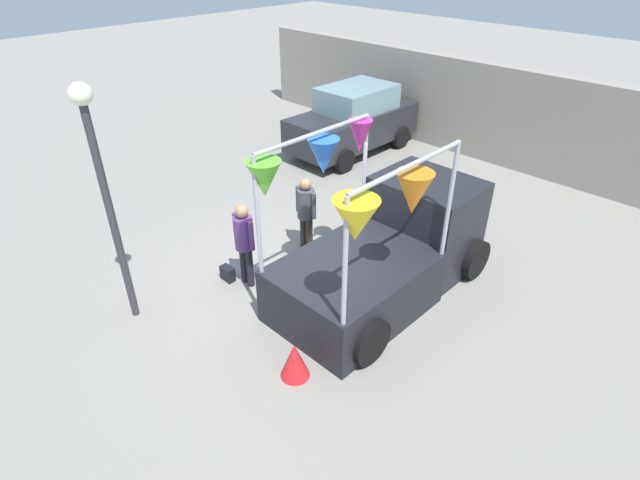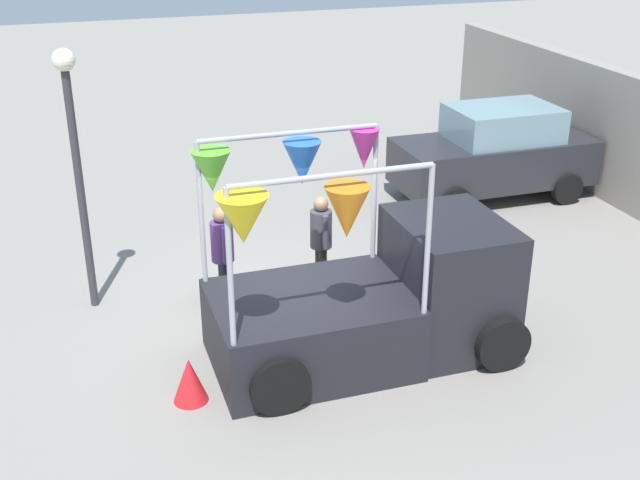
% 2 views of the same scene
% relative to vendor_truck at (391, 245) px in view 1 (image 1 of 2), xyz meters
% --- Properties ---
extents(ground_plane, '(60.00, 60.00, 0.00)m').
position_rel_vendor_truck_xyz_m(ground_plane, '(-1.25, -0.96, -0.88)').
color(ground_plane, gray).
extents(vendor_truck, '(2.45, 4.14, 2.99)m').
position_rel_vendor_truck_xyz_m(vendor_truck, '(0.00, 0.00, 0.00)').
color(vendor_truck, black).
rests_on(vendor_truck, ground).
extents(parked_car, '(1.88, 4.00, 1.88)m').
position_rel_vendor_truck_xyz_m(parked_car, '(-4.82, 4.48, 0.06)').
color(parked_car, '#26262B').
rests_on(parked_car, ground).
extents(person_customer, '(0.53, 0.34, 1.63)m').
position_rel_vendor_truck_xyz_m(person_customer, '(-1.89, -1.76, 0.10)').
color(person_customer, black).
rests_on(person_customer, ground).
extents(person_vendor, '(0.53, 0.34, 1.59)m').
position_rel_vendor_truck_xyz_m(person_vendor, '(-1.94, -0.20, 0.07)').
color(person_vendor, '#2D2823').
rests_on(person_vendor, ground).
extents(handbag, '(0.28, 0.16, 0.28)m').
position_rel_vendor_truck_xyz_m(handbag, '(-2.24, -1.96, -0.74)').
color(handbag, black).
rests_on(handbag, ground).
extents(street_lamp, '(0.32, 0.32, 3.92)m').
position_rel_vendor_truck_xyz_m(street_lamp, '(-2.57, -3.66, 1.67)').
color(street_lamp, '#333338').
rests_on(street_lamp, ground).
extents(brick_boundary_wall, '(18.00, 0.36, 2.60)m').
position_rel_vendor_truck_xyz_m(brick_boundary_wall, '(-1.25, 6.70, 0.42)').
color(brick_boundary_wall, gray).
rests_on(brick_boundary_wall, ground).
extents(folded_kite_bundle_crimson, '(0.60, 0.60, 0.60)m').
position_rel_vendor_truck_xyz_m(folded_kite_bundle_crimson, '(0.38, -2.69, -0.58)').
color(folded_kite_bundle_crimson, red).
rests_on(folded_kite_bundle_crimson, ground).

